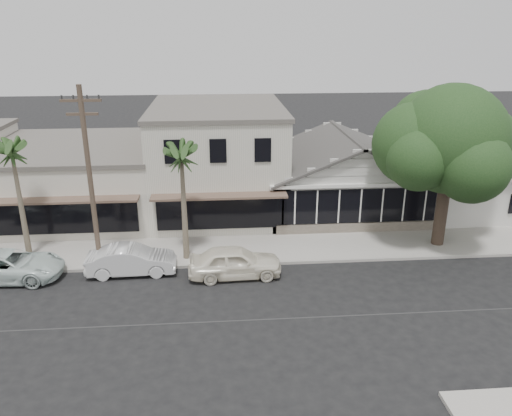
{
  "coord_description": "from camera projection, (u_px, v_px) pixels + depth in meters",
  "views": [
    {
      "loc": [
        -3.05,
        -17.62,
        11.51
      ],
      "look_at": [
        -1.16,
        6.0,
        2.7
      ],
      "focal_mm": 35.0,
      "sensor_mm": 36.0,
      "label": 1
    }
  ],
  "objects": [
    {
      "name": "car_1",
      "position": [
        131.0,
        260.0,
        24.19
      ],
      "size": [
        4.32,
        1.62,
        1.41
      ],
      "primitive_type": "imported",
      "rotation": [
        0.0,
        0.0,
        1.6
      ],
      "color": "silver",
      "rests_on": "ground"
    },
    {
      "name": "sidewalk_north",
      "position": [
        126.0,
        253.0,
        26.38
      ],
      "size": [
        90.0,
        3.5,
        0.15
      ],
      "primitive_type": "cube",
      "color": "#9E9991",
      "rests_on": "ground"
    },
    {
      "name": "ground",
      "position": [
        295.0,
        318.0,
        20.7
      ],
      "size": [
        140.0,
        140.0,
        0.0
      ],
      "primitive_type": "plane",
      "color": "black",
      "rests_on": "ground"
    },
    {
      "name": "utility_pole",
      "position": [
        90.0,
        177.0,
        23.22
      ],
      "size": [
        1.8,
        0.24,
        9.0
      ],
      "color": "brown",
      "rests_on": "ground"
    },
    {
      "name": "side_cottage",
      "position": [
        472.0,
        190.0,
        31.91
      ],
      "size": [
        6.0,
        6.0,
        3.0
      ],
      "primitive_type": "cube",
      "color": "beige",
      "rests_on": "ground"
    },
    {
      "name": "row_building_near",
      "position": [
        218.0,
        160.0,
        31.96
      ],
      "size": [
        8.0,
        10.0,
        6.5
      ],
      "primitive_type": "cube",
      "color": "beige",
      "rests_on": "ground"
    },
    {
      "name": "palm_east",
      "position": [
        181.0,
        155.0,
        23.83
      ],
      "size": [
        2.93,
        2.93,
        6.58
      ],
      "color": "#726651",
      "rests_on": "ground"
    },
    {
      "name": "car_2",
      "position": [
        9.0,
        266.0,
        23.67
      ],
      "size": [
        5.11,
        2.55,
        1.39
      ],
      "primitive_type": "imported",
      "rotation": [
        0.0,
        0.0,
        1.52
      ],
      "color": "silver",
      "rests_on": "ground"
    },
    {
      "name": "palm_mid",
      "position": [
        12.0,
        152.0,
        23.93
      ],
      "size": [
        2.59,
        2.59,
        6.68
      ],
      "color": "#726651",
      "rests_on": "ground"
    },
    {
      "name": "corner_shop",
      "position": [
        344.0,
        171.0,
        31.81
      ],
      "size": [
        10.4,
        8.6,
        5.1
      ],
      "color": "beige",
      "rests_on": "ground"
    },
    {
      "name": "car_0",
      "position": [
        235.0,
        262.0,
        23.9
      ],
      "size": [
        4.53,
        1.96,
        1.52
      ],
      "primitive_type": "imported",
      "rotation": [
        0.0,
        0.0,
        1.61
      ],
      "color": "white",
      "rests_on": "ground"
    },
    {
      "name": "row_building_midnear",
      "position": [
        77.0,
        181.0,
        31.68
      ],
      "size": [
        10.0,
        10.0,
        4.2
      ],
      "primitive_type": "cube",
      "color": "beige",
      "rests_on": "ground"
    },
    {
      "name": "shade_tree",
      "position": [
        447.0,
        142.0,
        25.66
      ],
      "size": [
        7.91,
        7.15,
        8.78
      ],
      "rotation": [
        0.0,
        0.0,
        -0.05
      ],
      "color": "#4A3B2D",
      "rests_on": "ground"
    }
  ]
}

